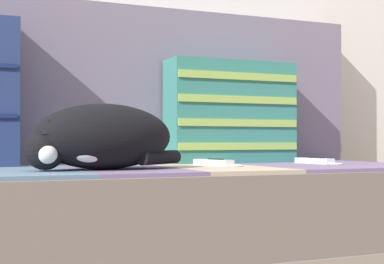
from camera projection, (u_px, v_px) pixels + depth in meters
couch at (159, 239)px, 1.73m from camera, size 1.73×0.78×0.43m
sofa_backrest at (128, 86)px, 2.03m from camera, size 1.70×0.14×0.53m
throw_pillow_striped at (231, 112)px, 2.03m from camera, size 0.45×0.14×0.35m
sleeping_cat at (100, 138)px, 1.51m from camera, size 0.43×0.25×0.17m
game_remote_near at (316, 161)px, 1.91m from camera, size 0.07×0.20×0.02m
game_remote_far at (215, 163)px, 1.77m from camera, size 0.09×0.21×0.02m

